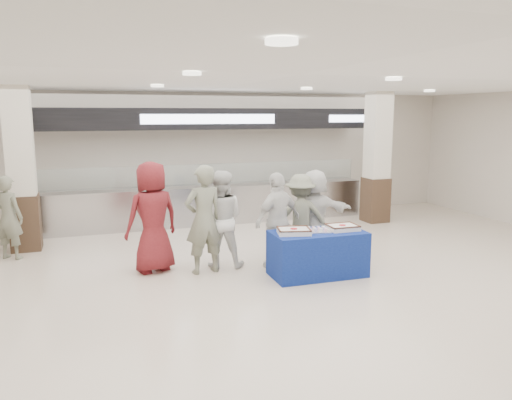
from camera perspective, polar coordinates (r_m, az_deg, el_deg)
name	(u,v)px	position (r m, az deg, el deg)	size (l,w,h in m)	color
ground	(297,297)	(7.51, 4.69, -11.01)	(14.00, 14.00, 0.00)	beige
serving_line	(208,177)	(12.24, -5.55, 2.68)	(8.70, 0.85, 2.80)	#AFB1B6
column_left	(22,173)	(10.72, -25.22, 2.79)	(0.55, 0.55, 3.20)	#352418
column_right	(377,161)	(12.69, 13.65, 4.40)	(0.55, 0.55, 3.20)	#352418
display_table	(318,254)	(8.39, 7.05, -6.10)	(1.55, 0.78, 0.75)	navy
sheet_cake_left	(294,231)	(8.10, 4.34, -3.51)	(0.59, 0.51, 0.10)	white
sheet_cake_right	(342,227)	(8.47, 9.84, -3.05)	(0.50, 0.39, 0.10)	white
cupcake_tray	(317,229)	(8.30, 6.98, -3.37)	(0.47, 0.39, 0.07)	silver
civilian_maroon	(152,217)	(8.61, -11.75, -1.92)	(0.93, 0.60, 1.89)	maroon
soldier_a	(204,220)	(8.40, -5.99, -2.24)	(0.67, 0.44, 1.84)	slate
chef_tall	(220,219)	(8.73, -4.08, -2.19)	(0.83, 0.65, 1.71)	white
chef_short	(278,220)	(8.67, 2.51, -2.35)	(0.99, 0.41, 1.68)	white
soldier_b	(300,217)	(9.24, 5.09, -1.93)	(1.02, 0.59, 1.58)	slate
civilian_white	(314,213)	(9.42, 6.65, -1.49)	(1.54, 0.49, 1.66)	white
soldier_bg	(8,217)	(10.26, -26.44, -1.80)	(0.57, 0.38, 1.57)	slate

